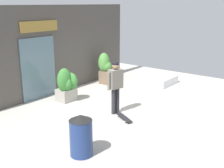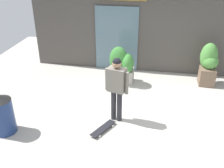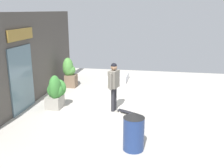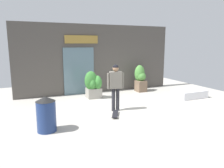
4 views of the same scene
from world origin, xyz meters
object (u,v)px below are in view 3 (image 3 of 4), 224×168
planter_box_left (56,92)px  trash_bin (134,131)px  skateboarder (114,82)px  skateboard (127,112)px  planter_box_right (69,72)px

planter_box_left → trash_bin: (-2.40, -3.03, -0.12)m
skateboarder → skateboard: skateboarder is taller
skateboard → trash_bin: (-2.31, -0.44, 0.44)m
planter_box_right → trash_bin: bearing=-145.8°
skateboard → planter_box_left: 2.65m
skateboarder → skateboard: size_ratio=2.18×
trash_bin → skateboarder: bearing=20.5°
skateboarder → skateboard: bearing=-10.6°
skateboarder → trash_bin: (-2.56, -0.95, -0.54)m
planter_box_left → planter_box_right: 2.74m
skateboard → planter_box_left: size_ratio=0.63×
skateboard → planter_box_left: bearing=-154.4°
planter_box_right → trash_bin: (-5.11, -3.47, -0.21)m
skateboarder → planter_box_right: (2.55, 2.51, -0.34)m
skateboarder → skateboard: (-0.24, -0.51, -0.98)m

